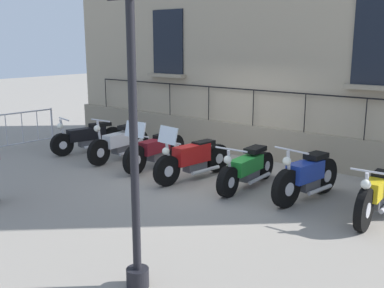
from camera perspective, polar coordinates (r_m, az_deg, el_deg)
ground_plane at (r=10.37m, az=1.60°, el=-3.88°), size 60.00×60.00×0.00m
motorcycle_black at (r=12.75m, az=-12.93°, el=0.79°), size 2.11×0.82×1.00m
motorcycle_white at (r=11.72m, az=-9.14°, el=0.07°), size 2.10×0.62×1.13m
motorcycle_maroon at (r=10.87m, az=-4.67°, el=-0.76°), size 2.17×0.68×1.22m
motorcycle_red at (r=9.94m, az=0.08°, el=-1.88°), size 2.20×0.71×1.26m
motorcycle_green at (r=9.45m, az=6.95°, el=-3.14°), size 2.12×0.71×0.95m
motorcycle_blue at (r=8.90m, az=14.20°, el=-4.06°), size 1.96×0.77×1.07m
motorcycle_yellow at (r=8.33m, az=22.10°, el=-5.97°), size 2.01×0.58×0.98m
lamppost at (r=5.12m, az=-7.67°, el=11.75°), size 0.34×1.04×3.80m
crowd_barrier at (r=13.63m, az=-21.45°, el=1.70°), size 2.40×0.20×1.05m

